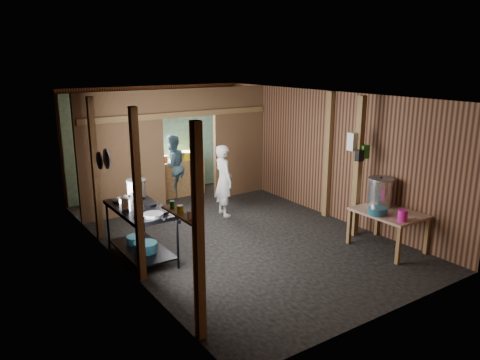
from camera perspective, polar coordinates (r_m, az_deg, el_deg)
floor at (r=8.90m, az=-0.72°, el=-6.59°), size 4.50×7.00×0.00m
ceiling at (r=8.31m, az=-0.78°, el=10.34°), size 4.50×7.00×0.00m
wall_back at (r=11.55m, az=-10.33°, el=4.85°), size 4.50×0.00×2.60m
wall_front at (r=6.01m, az=17.89°, el=-4.82°), size 4.50×0.00×2.60m
wall_left at (r=7.56m, az=-15.18°, el=-0.64°), size 0.00×7.00×2.60m
wall_right at (r=9.90m, az=10.24°, el=3.22°), size 0.00×7.00×2.60m
partition_left at (r=9.88m, az=-14.31°, el=2.98°), size 1.85×0.10×2.60m
partition_right at (r=11.16m, az=-0.16°, el=4.76°), size 1.35×0.10×2.60m
partition_header at (r=10.36m, az=-6.36°, el=9.47°), size 1.30×0.10×0.60m
turquoise_panel at (r=11.50m, az=-10.20°, el=4.57°), size 4.40×0.06×2.50m
back_counter at (r=11.36m, az=-7.63°, el=0.29°), size 1.20×0.50×0.85m
wall_clock at (r=11.47m, az=-9.12°, el=7.87°), size 0.20×0.03×0.20m
post_left_a at (r=5.31m, az=-5.13°, el=-6.77°), size 0.10×0.12×2.60m
post_left_b at (r=6.86m, az=-12.43°, el=-2.04°), size 0.10×0.12×2.60m
post_left_c at (r=8.69m, az=-17.34°, el=1.18°), size 0.10×0.12×2.60m
post_right at (r=9.71m, az=10.76°, el=2.97°), size 0.10×0.12×2.60m
post_free at (r=8.74m, az=14.25°, el=1.47°), size 0.12×0.12×2.60m
cross_beam at (r=10.23m, az=-7.44°, el=7.96°), size 4.40×0.12×0.12m
pan_lid_big at (r=7.86m, az=-16.03°, el=2.51°), size 0.03×0.34×0.34m
pan_lid_small at (r=8.26m, az=-16.85°, el=2.31°), size 0.03×0.30×0.30m
wall_shelf at (r=5.70m, az=-7.32°, el=-4.21°), size 0.14×0.80×0.03m
jar_white at (r=5.47m, az=-6.16°, el=-4.28°), size 0.07×0.07×0.10m
jar_yellow at (r=5.68m, az=-7.34°, el=-3.59°), size 0.08×0.08×0.10m
jar_green at (r=5.87m, az=-8.31°, el=-3.02°), size 0.06×0.06×0.10m
bag_white at (r=8.66m, az=13.83°, el=4.62°), size 0.22×0.15×0.32m
bag_green at (r=8.69m, az=14.97°, el=3.37°), size 0.16×0.12×0.24m
bag_black at (r=8.58m, az=14.43°, el=2.93°), size 0.14×0.10×0.20m
gas_range at (r=7.88m, az=-12.03°, el=-6.37°), size 0.77×1.51×0.89m
prep_table at (r=8.52m, az=17.60°, el=-5.88°), size 0.83×1.14×0.67m
stove_pot_large at (r=8.23m, az=-12.58°, el=-1.11°), size 0.44×0.44×0.34m
stove_pot_med at (r=7.64m, az=-13.41°, el=-2.84°), size 0.32×0.32×0.23m
stove_saucepan at (r=8.01m, az=-14.39°, el=-2.45°), size 0.19×0.19×0.09m
frying_pan at (r=7.24m, az=-10.58°, el=-4.24°), size 0.39×0.57×0.07m
blue_tub_front at (r=7.81m, az=-11.49°, el=-8.07°), size 0.38×0.38×0.16m
blue_tub_back at (r=8.19m, az=-12.67°, el=-7.15°), size 0.31×0.31×0.13m
stock_pot at (r=8.64m, az=16.81°, el=-1.48°), size 0.51×0.51×0.53m
wash_basin at (r=8.20m, az=16.52°, el=-3.66°), size 0.38×0.38×0.12m
pink_bucket at (r=7.99m, az=19.31°, el=-4.14°), size 0.16×0.16×0.19m
knife at (r=8.12m, az=19.84°, el=-4.52°), size 0.29×0.15×0.01m
yellow_tub at (r=11.37m, az=-6.47°, el=3.03°), size 0.35×0.35×0.19m
red_cup at (r=11.12m, az=-9.16°, el=2.57°), size 0.13×0.13×0.15m
cook at (r=9.72m, az=-2.02°, el=-0.06°), size 0.42×0.59×1.51m
worker_back at (r=11.16m, az=-8.28°, el=1.71°), size 0.82×0.70×1.50m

